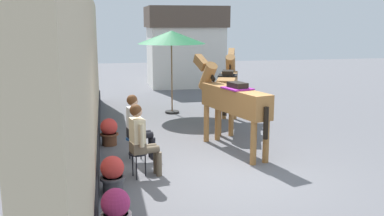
# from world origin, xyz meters

# --- Properties ---
(ground_plane) EXTENTS (40.00, 40.00, 0.00)m
(ground_plane) POSITION_xyz_m (0.00, 3.00, 0.00)
(ground_plane) COLOR slate
(pub_facade_wall) EXTENTS (0.34, 14.00, 3.40)m
(pub_facade_wall) POSITION_xyz_m (-2.55, 1.50, 1.54)
(pub_facade_wall) COLOR #CCB793
(pub_facade_wall) RESTS_ON ground_plane
(distant_cottage) EXTENTS (3.40, 2.60, 3.50)m
(distant_cottage) POSITION_xyz_m (1.40, 11.50, 1.80)
(distant_cottage) COLOR silver
(distant_cottage) RESTS_ON ground_plane
(seated_visitor_near) EXTENTS (0.61, 0.48, 1.39)m
(seated_visitor_near) POSITION_xyz_m (-1.58, 0.11, 0.78)
(seated_visitor_near) COLOR black
(seated_visitor_near) RESTS_ON ground_plane
(seated_visitor_far) EXTENTS (0.61, 0.48, 1.39)m
(seated_visitor_far) POSITION_xyz_m (-1.58, 1.15, 0.78)
(seated_visitor_far) COLOR #194C99
(seated_visitor_far) RESTS_ON ground_plane
(saddled_horse_near) EXTENTS (1.08, 2.92, 2.06)m
(saddled_horse_near) POSITION_xyz_m (0.54, 1.46, 1.16)
(saddled_horse_near) COLOR #9E6B38
(saddled_horse_near) RESTS_ON ground_plane
(saddled_horse_far) EXTENTS (1.27, 2.87, 2.06)m
(saddled_horse_far) POSITION_xyz_m (1.13, 3.70, 1.16)
(saddled_horse_far) COLOR #9E6B38
(saddled_horse_far) RESTS_ON ground_plane
(flower_planter_nearest) EXTENTS (0.43, 0.43, 0.64)m
(flower_planter_nearest) POSITION_xyz_m (-2.12, -2.00, 0.33)
(flower_planter_nearest) COLOR beige
(flower_planter_nearest) RESTS_ON ground_plane
(flower_planter_inner_near) EXTENTS (0.43, 0.43, 0.64)m
(flower_planter_inner_near) POSITION_xyz_m (-2.13, -0.54, 0.33)
(flower_planter_inner_near) COLOR #4C4C51
(flower_planter_inner_near) RESTS_ON ground_plane
(flower_planter_farthest) EXTENTS (0.43, 0.43, 0.64)m
(flower_planter_farthest) POSITION_xyz_m (-2.14, 2.38, 0.33)
(flower_planter_farthest) COLOR brown
(flower_planter_farthest) RESTS_ON ground_plane
(cafe_parasol) EXTENTS (2.10, 2.10, 2.58)m
(cafe_parasol) POSITION_xyz_m (-0.12, 5.68, 2.36)
(cafe_parasol) COLOR black
(cafe_parasol) RESTS_ON ground_plane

